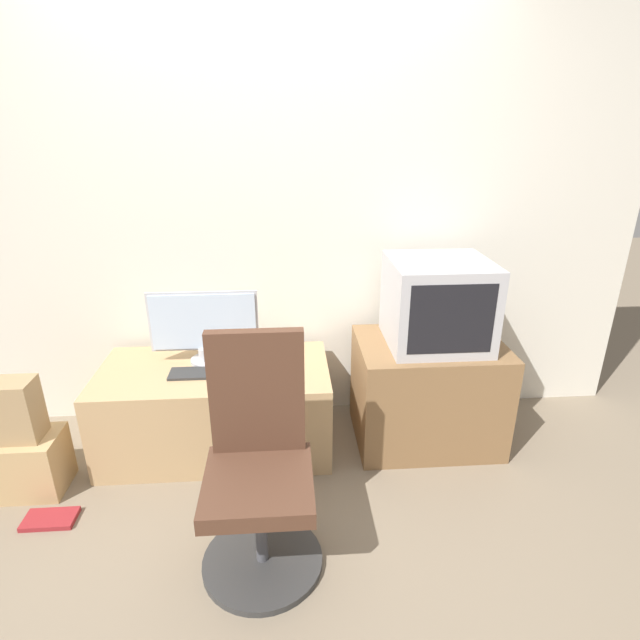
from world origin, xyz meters
TOP-DOWN VIEW (x-y plane):
  - ground_plane at (0.00, 0.00)m, footprint 12.00×12.00m
  - wall_back at (0.00, 1.32)m, footprint 4.40×0.05m
  - desk at (-0.30, 0.93)m, footprint 1.25×0.63m
  - side_stand at (0.89, 0.92)m, footprint 0.80×0.58m
  - main_monitor at (-0.35, 1.01)m, footprint 0.59×0.18m
  - keyboard at (-0.35, 0.86)m, footprint 0.34×0.13m
  - mouse at (-0.12, 0.88)m, footprint 0.06×0.04m
  - crt_tv at (0.91, 0.93)m, footprint 0.52×0.50m
  - office_chair at (-0.03, 0.13)m, footprint 0.51×0.51m
  - cardboard_box_lower at (-1.21, 0.62)m, footprint 0.33×0.26m
  - cardboard_box_upper at (-1.21, 0.62)m, footprint 0.21×0.16m
  - book at (-1.03, 0.38)m, footprint 0.24×0.13m

SIDE VIEW (x-z plane):
  - ground_plane at x=0.00m, z-range 0.00..0.00m
  - book at x=-1.03m, z-range 0.00..0.02m
  - cardboard_box_lower at x=-1.21m, z-range 0.00..0.31m
  - desk at x=-0.30m, z-range 0.00..0.50m
  - side_stand at x=0.89m, z-range 0.00..0.61m
  - office_chair at x=-0.03m, z-range -0.08..0.91m
  - cardboard_box_upper at x=-1.21m, z-range 0.31..0.62m
  - keyboard at x=-0.35m, z-range 0.50..0.51m
  - mouse at x=-0.12m, z-range 0.50..0.52m
  - main_monitor at x=-0.35m, z-range 0.50..0.91m
  - crt_tv at x=0.91m, z-range 0.61..1.07m
  - wall_back at x=0.00m, z-range 0.00..2.60m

